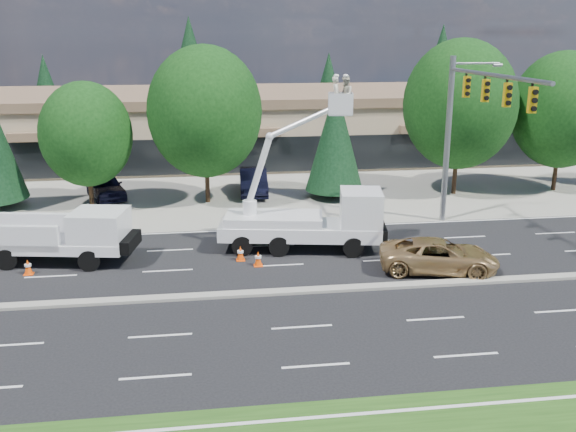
{
  "coord_description": "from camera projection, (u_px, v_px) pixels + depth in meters",
  "views": [
    {
      "loc": [
        -3.39,
        -23.92,
        10.18
      ],
      "look_at": [
        0.35,
        2.92,
        2.4
      ],
      "focal_mm": 40.0,
      "sensor_mm": 36.0,
      "label": 1
    }
  ],
  "objects": [
    {
      "name": "tree_front_f",
      "position": [
        460.0,
        104.0,
        40.44
      ],
      "size": [
        7.13,
        7.13,
        9.9
      ],
      "color": "#332114",
      "rests_on": "ground"
    },
    {
      "name": "tree_back_a",
      "position": [
        46.0,
        94.0,
        62.43
      ],
      "size": [
        4.13,
        4.13,
        8.14
      ],
      "color": "#332114",
      "rests_on": "ground"
    },
    {
      "name": "traffic_cone_c",
      "position": [
        258.0,
        259.0,
        28.94
      ],
      "size": [
        0.4,
        0.4,
        0.7
      ],
      "color": "#FC4B07",
      "rests_on": "ground"
    },
    {
      "name": "strip_mall",
      "position": [
        239.0,
        123.0,
        53.79
      ],
      "size": [
        50.4,
        15.4,
        5.5
      ],
      "color": "tan",
      "rests_on": "ground"
    },
    {
      "name": "minivan",
      "position": [
        439.0,
        256.0,
        28.19
      ],
      "size": [
        5.59,
        3.52,
        1.44
      ],
      "primitive_type": "imported",
      "rotation": [
        0.0,
        0.0,
        1.34
      ],
      "color": "tan",
      "rests_on": "ground"
    },
    {
      "name": "tree_front_e",
      "position": [
        335.0,
        138.0,
        39.91
      ],
      "size": [
        3.66,
        3.66,
        7.21
      ],
      "color": "#332114",
      "rests_on": "ground"
    },
    {
      "name": "utility_pickup",
      "position": [
        67.0,
        241.0,
        29.25
      ],
      "size": [
        6.71,
        3.45,
        2.45
      ],
      "rotation": [
        0.0,
        0.0,
        -0.18
      ],
      "color": "white",
      "rests_on": "ground"
    },
    {
      "name": "parked_car_east",
      "position": [
        253.0,
        181.0,
        41.77
      ],
      "size": [
        1.98,
        5.07,
        1.64
      ],
      "primitive_type": "imported",
      "rotation": [
        0.0,
        0.0,
        -0.05
      ],
      "color": "black",
      "rests_on": "ground"
    },
    {
      "name": "concrete_apron",
      "position": [
        250.0,
        183.0,
        45.07
      ],
      "size": [
        140.0,
        22.0,
        0.01
      ],
      "primitive_type": "cube",
      "color": "gray",
      "rests_on": "ground"
    },
    {
      "name": "traffic_cone_a",
      "position": [
        28.0,
        267.0,
        27.92
      ],
      "size": [
        0.4,
        0.4,
        0.7
      ],
      "color": "#FC4B07",
      "rests_on": "ground"
    },
    {
      "name": "tree_back_c",
      "position": [
        328.0,
        90.0,
        66.12
      ],
      "size": [
        4.18,
        4.18,
        8.25
      ],
      "color": "#332114",
      "rests_on": "ground"
    },
    {
      "name": "bucket_truck",
      "position": [
        314.0,
        214.0,
        30.76
      ],
      "size": [
        8.04,
        3.68,
        8.37
      ],
      "rotation": [
        0.0,
        0.0,
        -0.18
      ],
      "color": "white",
      "rests_on": "ground"
    },
    {
      "name": "parked_car_west",
      "position": [
        105.0,
        186.0,
        40.73
      ],
      "size": [
        3.34,
        5.02,
        1.59
      ],
      "primitive_type": "imported",
      "rotation": [
        0.0,
        0.0,
        0.34
      ],
      "color": "black",
      "rests_on": "ground"
    },
    {
      "name": "signal_mast",
      "position": [
        466.0,
        117.0,
        32.4
      ],
      "size": [
        2.76,
        10.16,
        9.0
      ],
      "color": "gray",
      "rests_on": "ground"
    },
    {
      "name": "tree_front_c",
      "position": [
        86.0,
        134.0,
        37.78
      ],
      "size": [
        5.41,
        5.41,
        7.51
      ],
      "color": "#332114",
      "rests_on": "ground"
    },
    {
      "name": "road_median",
      "position": [
        289.0,
        291.0,
        26.02
      ],
      "size": [
        120.0,
        0.55,
        0.12
      ],
      "primitive_type": "cube",
      "color": "gray",
      "rests_on": "ground"
    },
    {
      "name": "ground",
      "position": [
        289.0,
        293.0,
        26.03
      ],
      "size": [
        140.0,
        140.0,
        0.0
      ],
      "primitive_type": "plane",
      "color": "black",
      "rests_on": "ground"
    },
    {
      "name": "tree_back_d",
      "position": [
        441.0,
        74.0,
        67.3
      ],
      "size": [
        5.59,
        5.59,
        11.02
      ],
      "color": "#332114",
      "rests_on": "ground"
    },
    {
      "name": "tree_front_d",
      "position": [
        205.0,
        112.0,
        38.37
      ],
      "size": [
        6.89,
        6.89,
        9.56
      ],
      "color": "#332114",
      "rests_on": "ground"
    },
    {
      "name": "traffic_cone_b",
      "position": [
        240.0,
        253.0,
        29.64
      ],
      "size": [
        0.4,
        0.4,
        0.7
      ],
      "color": "#FC4B07",
      "rests_on": "ground"
    },
    {
      "name": "tree_back_b",
      "position": [
        191.0,
        73.0,
        63.75
      ],
      "size": [
        5.96,
        5.96,
        11.74
      ],
      "color": "#332114",
      "rests_on": "ground"
    },
    {
      "name": "tree_front_g",
      "position": [
        562.0,
        110.0,
        41.49
      ],
      "size": [
        6.57,
        6.57,
        9.12
      ],
      "color": "#332114",
      "rests_on": "ground"
    }
  ]
}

